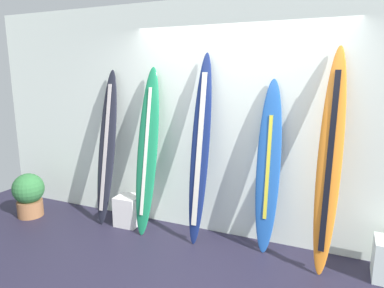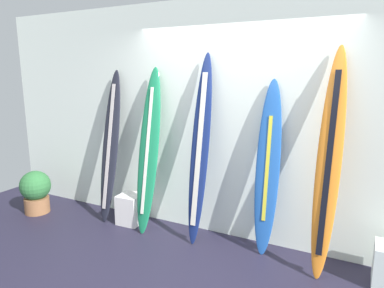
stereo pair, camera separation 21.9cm
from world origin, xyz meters
TOP-DOWN VIEW (x-y plane):
  - wall_back at (0.00, 1.30)m, footprint 7.20×0.20m
  - surfboard_charcoal at (-1.64, 0.95)m, footprint 0.28×0.44m
  - surfboard_emerald at (-1.01, 0.92)m, footprint 0.29×0.49m
  - surfboard_navy at (-0.33, 0.96)m, footprint 0.23×0.43m
  - surfboard_cobalt at (0.45, 1.04)m, footprint 0.27×0.31m
  - surfboard_sunset at (1.06, 0.93)m, footprint 0.25×0.52m
  - display_block_center at (-1.33, 0.93)m, footprint 0.31×0.31m
  - potted_plant at (-2.74, 0.60)m, footprint 0.42×0.42m

SIDE VIEW (x-z plane):
  - display_block_center at x=-1.33m, z-range 0.00..0.39m
  - potted_plant at x=-2.74m, z-range 0.02..0.63m
  - surfboard_cobalt at x=0.45m, z-range -0.02..1.89m
  - surfboard_charcoal at x=-1.64m, z-range 0.00..2.01m
  - surfboard_emerald at x=-1.01m, z-range -0.01..2.03m
  - surfboard_navy at x=-0.33m, z-range -0.02..2.18m
  - surfboard_sunset at x=1.06m, z-range -0.01..2.22m
  - wall_back at x=0.00m, z-range 0.00..2.80m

